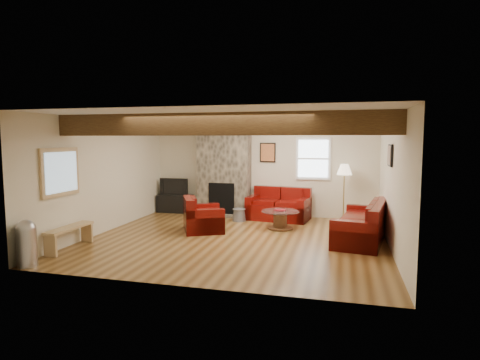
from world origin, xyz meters
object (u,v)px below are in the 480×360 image
(tv_cabinet, at_px, (175,204))
(floor_lamp, at_px, (344,173))
(armchair_red, at_px, (203,214))
(television, at_px, (175,186))
(loveseat, at_px, (279,204))
(coffee_table, at_px, (280,220))
(sofa_three, at_px, (361,221))

(tv_cabinet, distance_m, floor_lamp, 4.70)
(armchair_red, height_order, television, television)
(loveseat, height_order, coffee_table, loveseat)
(armchair_red, bearing_deg, coffee_table, -95.46)
(sofa_three, xyz_separation_m, loveseat, (-1.95, 1.71, 0.01))
(coffee_table, height_order, television, television)
(loveseat, relative_size, tv_cabinet, 1.54)
(coffee_table, distance_m, tv_cabinet, 3.47)
(sofa_three, xyz_separation_m, tv_cabinet, (-4.93, 2.01, -0.15))
(coffee_table, xyz_separation_m, floor_lamp, (1.40, 1.14, 1.02))
(armchair_red, relative_size, television, 1.15)
(sofa_three, relative_size, floor_lamp, 1.42)
(coffee_table, xyz_separation_m, tv_cabinet, (-3.19, 1.36, 0.04))
(sofa_three, bearing_deg, television, -102.48)
(coffee_table, relative_size, television, 1.05)
(armchair_red, distance_m, tv_cabinet, 2.52)
(sofa_three, bearing_deg, loveseat, -121.55)
(television, distance_m, floor_lamp, 4.62)
(television, bearing_deg, armchair_red, -52.01)
(loveseat, bearing_deg, armchair_red, -122.61)
(sofa_three, distance_m, coffee_table, 1.87)
(loveseat, distance_m, tv_cabinet, 3.00)
(armchair_red, distance_m, television, 2.54)
(television, bearing_deg, coffee_table, -23.10)
(television, bearing_deg, sofa_three, -22.17)
(floor_lamp, bearing_deg, tv_cabinet, 177.28)
(television, xyz_separation_m, floor_lamp, (4.59, -0.22, 0.50))
(coffee_table, height_order, floor_lamp, floor_lamp)
(loveseat, bearing_deg, coffee_table, -71.13)
(coffee_table, bearing_deg, tv_cabinet, 156.90)
(armchair_red, height_order, floor_lamp, floor_lamp)
(armchair_red, relative_size, coffee_table, 1.09)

